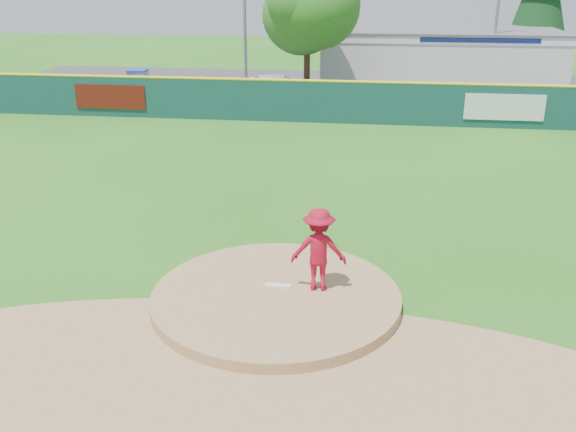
# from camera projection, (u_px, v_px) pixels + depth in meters

# --- Properties ---
(ground) EXTENTS (120.00, 120.00, 0.00)m
(ground) POSITION_uv_depth(u_px,v_px,m) (276.00, 303.00, 14.22)
(ground) COLOR #286B19
(ground) RESTS_ON ground
(pitchers_mound) EXTENTS (5.50, 5.50, 0.50)m
(pitchers_mound) POSITION_uv_depth(u_px,v_px,m) (276.00, 303.00, 14.22)
(pitchers_mound) COLOR #9E774C
(pitchers_mound) RESTS_ON ground
(pitching_rubber) EXTENTS (0.60, 0.15, 0.04)m
(pitching_rubber) POSITION_uv_depth(u_px,v_px,m) (278.00, 286.00, 14.40)
(pitching_rubber) COLOR white
(pitching_rubber) RESTS_ON pitchers_mound
(infield_dirt_arc) EXTENTS (15.40, 15.40, 0.01)m
(infield_dirt_arc) POSITION_uv_depth(u_px,v_px,m) (251.00, 383.00, 11.45)
(infield_dirt_arc) COLOR #9E774C
(infield_dirt_arc) RESTS_ON ground
(parking_lot) EXTENTS (44.00, 16.00, 0.02)m
(parking_lot) POSITION_uv_depth(u_px,v_px,m) (343.00, 90.00, 39.19)
(parking_lot) COLOR #38383A
(parking_lot) RESTS_ON ground
(pitcher) EXTENTS (1.25, 0.76, 1.89)m
(pitcher) POSITION_uv_depth(u_px,v_px,m) (319.00, 249.00, 14.00)
(pitcher) COLOR #A30E24
(pitcher) RESTS_ON pitchers_mound
(van) EXTENTS (5.56, 3.24, 1.46)m
(van) POSITION_uv_depth(u_px,v_px,m) (280.00, 88.00, 35.62)
(van) COLOR white
(van) RESTS_ON parking_lot
(pool_building_grp) EXTENTS (15.20, 8.20, 3.31)m
(pool_building_grp) POSITION_uv_depth(u_px,v_px,m) (438.00, 54.00, 42.47)
(pool_building_grp) COLOR silver
(pool_building_grp) RESTS_ON ground
(fence_banners) EXTENTS (22.58, 0.04, 1.20)m
(fence_banners) POSITION_uv_depth(u_px,v_px,m) (300.00, 102.00, 30.64)
(fence_banners) COLOR #55140C
(fence_banners) RESTS_ON ground
(playground_slide) EXTENTS (1.00, 2.83, 1.56)m
(playground_slide) POSITION_uv_depth(u_px,v_px,m) (138.00, 83.00, 36.92)
(playground_slide) COLOR #1837CC
(playground_slide) RESTS_ON ground
(outfield_fence) EXTENTS (40.00, 0.14, 2.07)m
(outfield_fence) POSITION_uv_depth(u_px,v_px,m) (333.00, 101.00, 30.48)
(outfield_fence) COLOR #123C39
(outfield_fence) RESTS_ON ground
(deciduous_tree) EXTENTS (5.60, 5.60, 7.36)m
(deciduous_tree) POSITION_uv_depth(u_px,v_px,m) (307.00, 15.00, 35.96)
(deciduous_tree) COLOR #382314
(deciduous_tree) RESTS_ON ground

